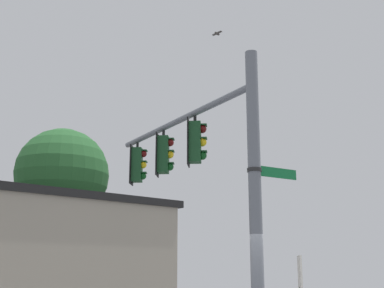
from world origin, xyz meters
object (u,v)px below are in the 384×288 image
object	(u,v)px
traffic_light_mid_outer	(138,165)
bird_flying	(217,33)
street_name_sign	(266,171)
historical_marker	(301,287)
traffic_light_nearest_pole	(196,142)
traffic_light_mid_inner	(164,154)

from	to	relation	value
traffic_light_mid_outer	bird_flying	size ratio (longest dim) A/B	4.24
street_name_sign	historical_marker	world-z (taller)	street_name_sign
traffic_light_nearest_pole	historical_marker	bearing A→B (deg)	89.55
historical_marker	traffic_light_mid_inner	bearing A→B (deg)	-111.90
traffic_light_mid_inner	traffic_light_mid_outer	xyz separation A→B (m)	(-1.38, -1.00, 0.00)
traffic_light_mid_outer	historical_marker	size ratio (longest dim) A/B	0.62
traffic_light_nearest_pole	traffic_light_mid_outer	bearing A→B (deg)	-144.02
traffic_light_nearest_pole	bird_flying	size ratio (longest dim) A/B	4.24
traffic_light_mid_inner	street_name_sign	xyz separation A→B (m)	(3.13, 2.64, -1.12)
bird_flying	historical_marker	world-z (taller)	bird_flying
traffic_light_mid_inner	street_name_sign	distance (m)	4.24
bird_flying	historical_marker	bearing A→B (deg)	56.07
bird_flying	traffic_light_mid_outer	bearing A→B (deg)	-120.11
traffic_light_mid_inner	historical_marker	xyz separation A→B (m)	(1.39, 3.47, -3.57)
traffic_light_mid_inner	street_name_sign	world-z (taller)	traffic_light_mid_inner
traffic_light_mid_inner	bird_flying	world-z (taller)	bird_flying
traffic_light_mid_outer	historical_marker	bearing A→B (deg)	58.20
street_name_sign	bird_flying	bearing A→B (deg)	-160.14
traffic_light_nearest_pole	traffic_light_mid_outer	distance (m)	3.40
street_name_sign	bird_flying	xyz separation A→B (m)	(-3.03, -1.10, 4.73)
historical_marker	bird_flying	bearing A→B (deg)	-123.93
traffic_light_nearest_pole	traffic_light_mid_inner	xyz separation A→B (m)	(-1.38, -1.00, 0.00)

